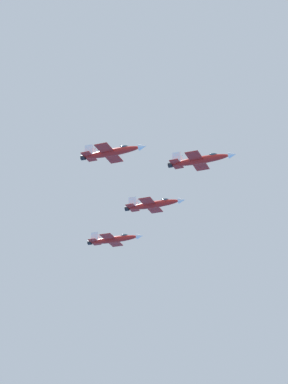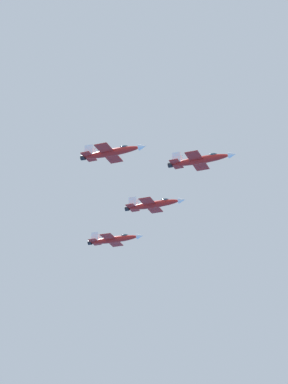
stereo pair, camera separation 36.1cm
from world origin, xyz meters
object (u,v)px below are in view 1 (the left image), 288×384
Objects in this scene: jet_left_outer at (114,239)px; jet_lead at (200,160)px; jet_right_wingman at (112,152)px; jet_left_wingman at (154,204)px.

jet_lead is at bearing -40.87° from jet_left_outer.
jet_right_wingman is 0.98× the size of jet_left_outer.
jet_left_wingman is at bearing 139.95° from jet_lead.
jet_right_wingman reaches higher than jet_left_wingman.
jet_lead is 22.81m from jet_left_wingman.
jet_left_outer is at bearing 112.50° from jet_right_wingman.
jet_left_wingman reaches higher than jet_left_outer.
jet_right_wingman is at bearing -139.32° from jet_lead.
jet_right_wingman is (28.44, 6.95, 1.07)m from jet_left_wingman.
jet_left_wingman is at bearing 91.09° from jet_right_wingman.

